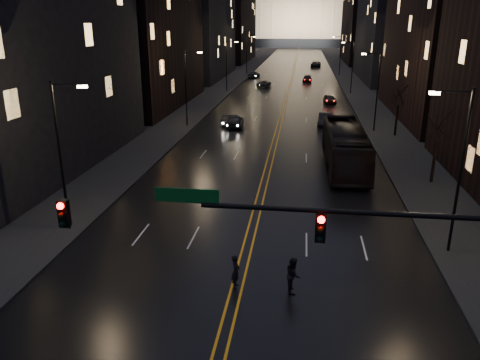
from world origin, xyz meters
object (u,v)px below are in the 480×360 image
at_px(bus, 345,147).
at_px(oncoming_car_a, 235,121).
at_px(traffic_signal, 394,245).
at_px(pedestrian_b, 293,275).
at_px(pedestrian_a, 236,271).
at_px(oncoming_car_b, 231,120).
at_px(receding_car_a, 325,119).

height_order(bus, oncoming_car_a, bus).
distance_m(traffic_signal, oncoming_car_a, 42.00).
bearing_deg(traffic_signal, pedestrian_b, 123.09).
bearing_deg(oncoming_car_a, bus, 123.80).
bearing_deg(pedestrian_a, bus, -16.98).
bearing_deg(traffic_signal, oncoming_car_a, 105.39).
distance_m(bus, pedestrian_b, 20.80).
height_order(traffic_signal, oncoming_car_b, traffic_signal).
bearing_deg(receding_car_a, oncoming_car_a, -161.34).
relative_size(oncoming_car_a, oncoming_car_b, 1.08).
height_order(oncoming_car_a, pedestrian_b, pedestrian_b).
height_order(bus, pedestrian_b, bus).
distance_m(oncoming_car_b, pedestrian_b, 37.36).
xyz_separation_m(pedestrian_a, pedestrian_b, (2.71, 0.00, 0.03)).
distance_m(oncoming_car_b, receding_car_a, 11.59).
relative_size(oncoming_car_a, receding_car_a, 0.95).
bearing_deg(bus, oncoming_car_b, 126.89).
bearing_deg(pedestrian_a, traffic_signal, -129.08).
height_order(bus, receding_car_a, bus).
xyz_separation_m(bus, pedestrian_b, (-3.87, -20.42, -0.96)).
relative_size(bus, oncoming_car_a, 2.93).
xyz_separation_m(oncoming_car_a, pedestrian_a, (5.12, -35.27, 0.07)).
height_order(oncoming_car_a, receding_car_a, receding_car_a).
distance_m(oncoming_car_b, pedestrian_a, 36.83).
height_order(receding_car_a, pedestrian_b, pedestrian_b).
height_order(traffic_signal, receding_car_a, traffic_signal).
bearing_deg(pedestrian_a, oncoming_car_b, 9.99).
xyz_separation_m(bus, oncoming_car_a, (-11.69, 14.85, -1.07)).
distance_m(oncoming_car_a, oncoming_car_b, 1.31).
bearing_deg(receding_car_a, pedestrian_a, -93.30).
relative_size(traffic_signal, pedestrian_b, 9.92).
distance_m(bus, oncoming_car_a, 18.93).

